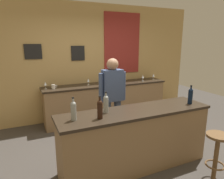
% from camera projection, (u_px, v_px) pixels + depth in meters
% --- Properties ---
extents(ground_plane, '(10.00, 10.00, 0.00)m').
position_uv_depth(ground_plane, '(123.00, 153.00, 3.56)').
color(ground_plane, '#423D38').
extents(back_wall, '(6.00, 0.09, 2.80)m').
position_uv_depth(back_wall, '(86.00, 62.00, 5.04)').
color(back_wall, tan).
rests_on(back_wall, ground_plane).
extents(bar_counter, '(2.34, 0.60, 0.92)m').
position_uv_depth(bar_counter, '(136.00, 139.00, 3.10)').
color(bar_counter, olive).
rests_on(bar_counter, ground_plane).
extents(side_counter, '(3.08, 0.56, 0.90)m').
position_uv_depth(side_counter, '(107.00, 101.00, 5.08)').
color(side_counter, olive).
rests_on(side_counter, ground_plane).
extents(bartender, '(0.52, 0.21, 1.62)m').
position_uv_depth(bartender, '(112.00, 96.00, 3.69)').
color(bartender, '#384766').
rests_on(bartender, ground_plane).
extents(bar_stool, '(0.32, 0.32, 0.68)m').
position_uv_depth(bar_stool, '(217.00, 149.00, 2.80)').
color(bar_stool, brown).
rests_on(bar_stool, ground_plane).
extents(wine_bottle_a, '(0.07, 0.07, 0.31)m').
position_uv_depth(wine_bottle_a, '(73.00, 110.00, 2.59)').
color(wine_bottle_a, '#999E99').
rests_on(wine_bottle_a, bar_counter).
extents(wine_bottle_b, '(0.07, 0.07, 0.31)m').
position_uv_depth(wine_bottle_b, '(100.00, 109.00, 2.64)').
color(wine_bottle_b, black).
rests_on(wine_bottle_b, bar_counter).
extents(wine_bottle_c, '(0.07, 0.07, 0.31)m').
position_uv_depth(wine_bottle_c, '(106.00, 103.00, 2.86)').
color(wine_bottle_c, '#999E99').
rests_on(wine_bottle_c, bar_counter).
extents(wine_bottle_d, '(0.07, 0.07, 0.31)m').
position_uv_depth(wine_bottle_d, '(190.00, 96.00, 3.28)').
color(wine_bottle_d, black).
rests_on(wine_bottle_d, bar_counter).
extents(wine_glass_a, '(0.07, 0.07, 0.16)m').
position_uv_depth(wine_glass_a, '(45.00, 84.00, 4.40)').
color(wine_glass_a, silver).
rests_on(wine_glass_a, side_counter).
extents(wine_glass_b, '(0.07, 0.07, 0.16)m').
position_uv_depth(wine_glass_b, '(88.00, 80.00, 4.79)').
color(wine_glass_b, silver).
rests_on(wine_glass_b, side_counter).
extents(wine_glass_c, '(0.07, 0.07, 0.16)m').
position_uv_depth(wine_glass_c, '(143.00, 77.00, 5.26)').
color(wine_glass_c, silver).
rests_on(wine_glass_c, side_counter).
extents(wine_glass_d, '(0.07, 0.07, 0.16)m').
position_uv_depth(wine_glass_d, '(153.00, 75.00, 5.49)').
color(wine_glass_d, silver).
rests_on(wine_glass_d, side_counter).
extents(coffee_mug, '(0.13, 0.08, 0.09)m').
position_uv_depth(coffee_mug, '(53.00, 87.00, 4.43)').
color(coffee_mug, silver).
rests_on(coffee_mug, side_counter).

